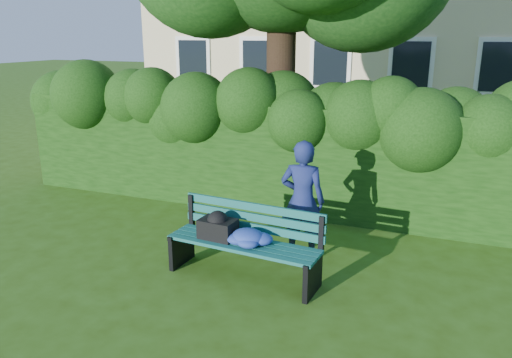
% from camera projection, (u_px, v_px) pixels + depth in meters
% --- Properties ---
extents(ground, '(80.00, 80.00, 0.00)m').
position_uv_depth(ground, '(240.00, 259.00, 6.68)').
color(ground, '#2F4D0F').
rests_on(ground, ground).
extents(hedge, '(10.00, 1.00, 1.80)m').
position_uv_depth(hedge, '(291.00, 157.00, 8.39)').
color(hedge, black).
rests_on(hedge, ground).
extents(park_bench, '(1.94, 0.72, 0.89)m').
position_uv_depth(park_bench, '(240.00, 238.00, 6.08)').
color(park_bench, '#115155').
rests_on(park_bench, ground).
extents(man_reading, '(0.61, 0.42, 1.61)m').
position_uv_depth(man_reading, '(302.00, 201.00, 6.50)').
color(man_reading, navy).
rests_on(man_reading, ground).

